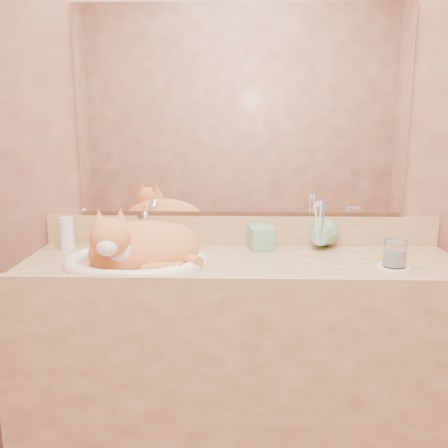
{
  "coord_description": "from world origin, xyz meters",
  "views": [
    {
      "loc": [
        -0.01,
        -1.01,
        1.37
      ],
      "look_at": [
        -0.06,
        0.7,
        1.0
      ],
      "focal_mm": 40.0,
      "sensor_mm": 36.0,
      "label": 1
    }
  ],
  "objects_px": {
    "vanity_counter": "(240,370)",
    "toothbrush_cup": "(319,239)",
    "soap_dispenser": "(264,227)",
    "water_glass": "(395,253)",
    "sink_basin": "(135,242)",
    "cat": "(141,246)"
  },
  "relations": [
    {
      "from": "vanity_counter",
      "to": "toothbrush_cup",
      "type": "relative_size",
      "value": 14.1
    },
    {
      "from": "soap_dispenser",
      "to": "water_glass",
      "type": "relative_size",
      "value": 2.16
    },
    {
      "from": "water_glass",
      "to": "soap_dispenser",
      "type": "bearing_deg",
      "value": 154.46
    },
    {
      "from": "vanity_counter",
      "to": "soap_dispenser",
      "type": "distance_m",
      "value": 0.55
    },
    {
      "from": "sink_basin",
      "to": "water_glass",
      "type": "distance_m",
      "value": 0.91
    },
    {
      "from": "toothbrush_cup",
      "to": "soap_dispenser",
      "type": "bearing_deg",
      "value": -176.82
    },
    {
      "from": "soap_dispenser",
      "to": "sink_basin",
      "type": "bearing_deg",
      "value": -170.51
    },
    {
      "from": "cat",
      "to": "toothbrush_cup",
      "type": "xyz_separation_m",
      "value": [
        0.67,
        0.18,
        -0.01
      ]
    },
    {
      "from": "vanity_counter",
      "to": "cat",
      "type": "xyz_separation_m",
      "value": [
        -0.36,
        -0.02,
        0.49
      ]
    },
    {
      "from": "cat",
      "to": "sink_basin",
      "type": "bearing_deg",
      "value": 173.14
    },
    {
      "from": "cat",
      "to": "soap_dispenser",
      "type": "bearing_deg",
      "value": 7.88
    },
    {
      "from": "soap_dispenser",
      "to": "toothbrush_cup",
      "type": "height_order",
      "value": "soap_dispenser"
    },
    {
      "from": "vanity_counter",
      "to": "toothbrush_cup",
      "type": "distance_m",
      "value": 0.59
    },
    {
      "from": "cat",
      "to": "water_glass",
      "type": "xyz_separation_m",
      "value": [
        0.89,
        -0.05,
        -0.01
      ]
    },
    {
      "from": "sink_basin",
      "to": "cat",
      "type": "xyz_separation_m",
      "value": [
        0.02,
        0.0,
        -0.01
      ]
    },
    {
      "from": "sink_basin",
      "to": "water_glass",
      "type": "bearing_deg",
      "value": 2.17
    },
    {
      "from": "sink_basin",
      "to": "toothbrush_cup",
      "type": "bearing_deg",
      "value": 19.54
    },
    {
      "from": "sink_basin",
      "to": "cat",
      "type": "distance_m",
      "value": 0.02
    },
    {
      "from": "toothbrush_cup",
      "to": "vanity_counter",
      "type": "bearing_deg",
      "value": -152.7
    },
    {
      "from": "cat",
      "to": "water_glass",
      "type": "distance_m",
      "value": 0.89
    },
    {
      "from": "toothbrush_cup",
      "to": "water_glass",
      "type": "bearing_deg",
      "value": -44.67
    },
    {
      "from": "toothbrush_cup",
      "to": "water_glass",
      "type": "height_order",
      "value": "toothbrush_cup"
    }
  ]
}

